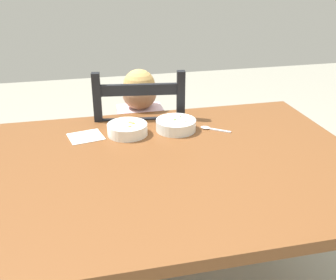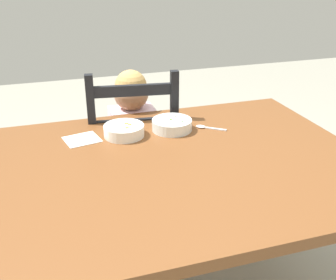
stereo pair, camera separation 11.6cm
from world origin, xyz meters
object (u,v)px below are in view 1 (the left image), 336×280
Objects in this scene: spoon at (210,128)px; child_figure at (141,134)px; bowl_of_carrots at (127,129)px; dining_table at (179,183)px; dining_chair at (141,163)px; bowl_of_peas at (176,125)px.

child_figure is at bearing 128.61° from spoon.
bowl_of_carrots is at bearing 176.02° from spoon.
dining_table is 1.40× the size of dining_chair.
dining_table is 0.62m from dining_chair.
spoon reaches higher than dining_table.
dining_chair is 0.45m from bowl_of_carrots.
dining_chair is 0.17m from child_figure.
dining_table is 0.35m from bowl_of_carrots.
bowl_of_peas is (0.06, 0.29, 0.12)m from dining_table.
child_figure is 5.58× the size of bowl_of_peas.
bowl_of_carrots is (-0.10, -0.30, 0.33)m from dining_chair.
bowl_of_peas is (0.11, -0.29, 0.16)m from child_figure.
dining_table is 11.45× the size of spoon.
dining_chair is 0.46m from bowl_of_peas.
spoon is (0.21, 0.26, 0.10)m from dining_table.
bowl_of_carrots is 0.36m from spoon.
dining_chair reaches higher than bowl_of_peas.
bowl_of_peas is 0.21m from bowl_of_carrots.
dining_table is 0.35m from spoon.
child_figure reaches higher than spoon.
dining_chair is 8.17× the size of spoon.
bowl_of_carrots is (-0.15, 0.29, 0.12)m from dining_table.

